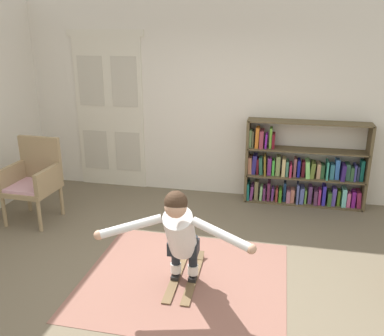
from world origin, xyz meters
The scene contains 8 objects.
ground_plane centered at (0.00, 0.00, 0.00)m, with size 7.20×7.20×0.00m, color brown.
back_wall centered at (0.00, 2.60, 1.45)m, with size 6.00×0.10×2.90m, color silver.
double_door centered at (-1.71, 2.54, 1.23)m, with size 1.22×0.05×2.45m.
rug centered at (0.06, 0.10, 0.00)m, with size 2.07×1.85×0.01m, color #86594C.
bookshelf centered at (1.27, 2.39, 0.49)m, with size 1.71×0.30×1.23m.
wicker_chair centered at (-2.23, 1.11, 0.58)m, with size 0.62×0.62×1.10m.
skis_pair centered at (0.05, 0.14, 0.02)m, with size 0.30×0.94×0.07m.
person_skier centered at (0.06, -0.10, 0.65)m, with size 1.45×0.65×1.04m.
Camera 1 is at (0.91, -3.50, 2.47)m, focal length 38.83 mm.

